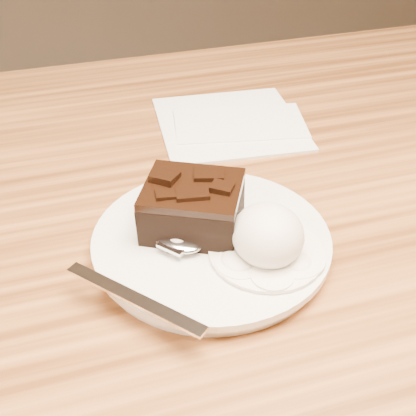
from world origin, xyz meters
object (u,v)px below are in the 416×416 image
object	(u,v)px
ice_cream_scoop	(268,235)
napkin	(229,122)
spoon	(178,241)
brownie	(193,209)
plate	(211,243)

from	to	relation	value
ice_cream_scoop	napkin	size ratio (longest dim) A/B	0.37
ice_cream_scoop	spoon	size ratio (longest dim) A/B	0.34
ice_cream_scoop	spoon	bearing A→B (deg)	154.21
brownie	spoon	size ratio (longest dim) A/B	0.44
spoon	napkin	bearing A→B (deg)	20.93
brownie	spoon	xyz separation A→B (m)	(-0.02, -0.02, -0.01)
plate	spoon	distance (m)	0.03
plate	napkin	xyz separation A→B (m)	(0.09, 0.22, -0.01)
plate	brownie	size ratio (longest dim) A/B	2.55
brownie	ice_cream_scoop	size ratio (longest dim) A/B	1.30
brownie	napkin	bearing A→B (deg)	62.73
napkin	brownie	bearing A→B (deg)	-117.27
ice_cream_scoop	napkin	world-z (taller)	ice_cream_scoop
brownie	napkin	xyz separation A→B (m)	(0.10, 0.20, -0.03)
napkin	plate	bearing A→B (deg)	-112.88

